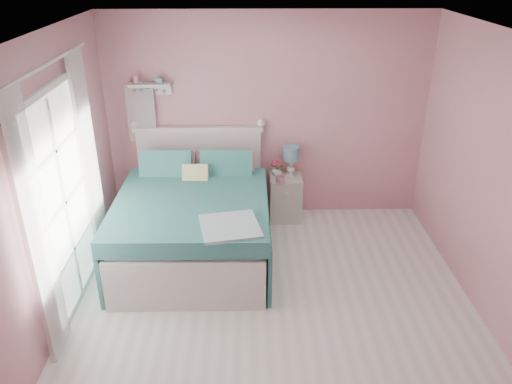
{
  "coord_description": "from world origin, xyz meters",
  "views": [
    {
      "loc": [
        -0.25,
        -3.77,
        3.2
      ],
      "look_at": [
        -0.16,
        1.2,
        0.78
      ],
      "focal_mm": 35.0,
      "sensor_mm": 36.0,
      "label": 1
    }
  ],
  "objects_px": {
    "nightstand": "(285,198)",
    "teacup": "(280,180)",
    "table_lamp": "(291,156)",
    "bed": "(194,222)",
    "vase": "(277,171)"
  },
  "relations": [
    {
      "from": "bed",
      "to": "vase",
      "type": "height_order",
      "value": "bed"
    },
    {
      "from": "table_lamp",
      "to": "teacup",
      "type": "distance_m",
      "value": 0.35
    },
    {
      "from": "bed",
      "to": "teacup",
      "type": "relative_size",
      "value": 19.42
    },
    {
      "from": "nightstand",
      "to": "teacup",
      "type": "distance_m",
      "value": 0.38
    },
    {
      "from": "nightstand",
      "to": "teacup",
      "type": "xyz_separation_m",
      "value": [
        -0.09,
        -0.16,
        0.34
      ]
    },
    {
      "from": "bed",
      "to": "vase",
      "type": "xyz_separation_m",
      "value": [
        0.99,
        0.88,
        0.25
      ]
    },
    {
      "from": "vase",
      "to": "teacup",
      "type": "relative_size",
      "value": 1.25
    },
    {
      "from": "nightstand",
      "to": "vase",
      "type": "xyz_separation_m",
      "value": [
        -0.12,
        0.06,
        0.36
      ]
    },
    {
      "from": "nightstand",
      "to": "table_lamp",
      "type": "height_order",
      "value": "table_lamp"
    },
    {
      "from": "teacup",
      "to": "table_lamp",
      "type": "bearing_deg",
      "value": 54.41
    },
    {
      "from": "nightstand",
      "to": "teacup",
      "type": "relative_size",
      "value": 5.45
    },
    {
      "from": "bed",
      "to": "teacup",
      "type": "xyz_separation_m",
      "value": [
        1.02,
        0.66,
        0.22
      ]
    },
    {
      "from": "nightstand",
      "to": "teacup",
      "type": "height_order",
      "value": "teacup"
    },
    {
      "from": "nightstand",
      "to": "table_lamp",
      "type": "distance_m",
      "value": 0.58
    },
    {
      "from": "table_lamp",
      "to": "vase",
      "type": "bearing_deg",
      "value": 176.51
    }
  ]
}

